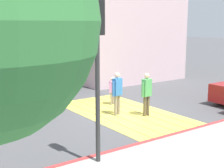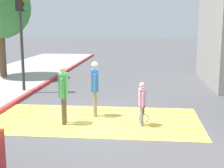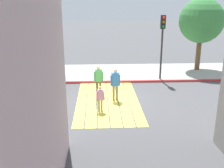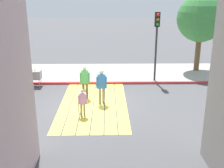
# 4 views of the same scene
# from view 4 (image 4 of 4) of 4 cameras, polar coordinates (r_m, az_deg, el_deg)

# --- Properties ---
(ground_plane) EXTENTS (120.00, 120.00, 0.00)m
(ground_plane) POSITION_cam_4_polar(r_m,az_deg,el_deg) (13.42, -3.92, -4.26)
(ground_plane) COLOR #4C4C4F
(crosswalk_stripes) EXTENTS (6.40, 3.25, 0.01)m
(crosswalk_stripes) POSITION_cam_4_polar(r_m,az_deg,el_deg) (13.41, -3.92, -4.23)
(crosswalk_stripes) COLOR #EAD64C
(crosswalk_stripes) RESTS_ON ground
(sidewalk_west) EXTENTS (4.80, 40.00, 0.12)m
(sidewalk_west) POSITION_cam_4_polar(r_m,az_deg,el_deg) (18.70, -3.11, 2.38)
(sidewalk_west) COLOR #9E9B93
(sidewalk_west) RESTS_ON ground
(curb_painted) EXTENTS (0.16, 40.00, 0.13)m
(curb_painted) POSITION_cam_4_polar(r_m,az_deg,el_deg) (16.45, -3.39, 0.21)
(curb_painted) COLOR #BC3333
(curb_painted) RESTS_ON ground
(traffic_light_corner) EXTENTS (0.39, 0.28, 4.24)m
(traffic_light_corner) POSITION_cam_4_polar(r_m,az_deg,el_deg) (16.38, 9.45, 10.59)
(traffic_light_corner) COLOR #2D2D2D
(traffic_light_corner) RESTS_ON ground
(street_tree) EXTENTS (3.20, 3.20, 5.32)m
(street_tree) POSITION_cam_4_polar(r_m,az_deg,el_deg) (19.39, 18.23, 12.81)
(street_tree) COLOR brown
(street_tree) RESTS_ON ground
(tennis_ball_cart) EXTENTS (0.56, 0.80, 1.02)m
(tennis_ball_cart) POSITION_cam_4_polar(r_m,az_deg,el_deg) (16.49, -16.14, 1.86)
(tennis_ball_cart) COLOR #99999E
(tennis_ball_cart) RESTS_ON ground
(pedestrian_adult_lead) EXTENTS (0.28, 0.51, 1.76)m
(pedestrian_adult_lead) POSITION_cam_4_polar(r_m,az_deg,el_deg) (13.10, -2.22, -0.02)
(pedestrian_adult_lead) COLOR gray
(pedestrian_adult_lead) RESTS_ON ground
(pedestrian_adult_trailing) EXTENTS (0.25, 0.51, 1.75)m
(pedestrian_adult_trailing) POSITION_cam_4_polar(r_m,az_deg,el_deg) (13.89, -5.76, 0.93)
(pedestrian_adult_trailing) COLOR brown
(pedestrian_adult_trailing) RESTS_ON ground
(pedestrian_child_with_racket) EXTENTS (0.31, 0.40, 1.28)m
(pedestrian_child_with_racket) POSITION_cam_4_polar(r_m,az_deg,el_deg) (11.85, -6.30, -3.65)
(pedestrian_child_with_racket) COLOR gray
(pedestrian_child_with_racket) RESTS_ON ground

